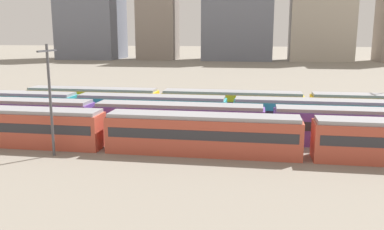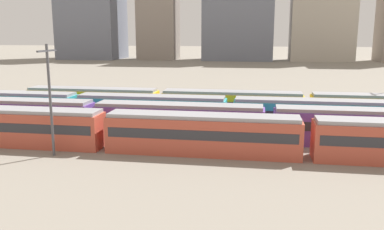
% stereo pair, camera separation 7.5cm
% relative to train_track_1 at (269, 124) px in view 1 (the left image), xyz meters
% --- Properties ---
extents(ground_plane, '(600.00, 600.00, 0.00)m').
position_rel_train_track_1_xyz_m(ground_plane, '(-25.42, 2.60, -1.90)').
color(ground_plane, gray).
extents(train_track_1, '(74.70, 3.06, 3.75)m').
position_rel_train_track_1_xyz_m(train_track_1, '(0.00, 0.00, 0.00)').
color(train_track_1, '#6B429E').
rests_on(train_track_1, ground_plane).
extents(train_track_2, '(93.60, 3.06, 3.75)m').
position_rel_train_track_1_xyz_m(train_track_2, '(5.06, 5.20, 0.00)').
color(train_track_2, teal).
rests_on(train_track_2, ground_plane).
extents(train_track_3, '(55.80, 3.06, 3.75)m').
position_rel_train_track_1_xyz_m(train_track_3, '(-4.54, 10.40, -0.00)').
color(train_track_3, yellow).
rests_on(train_track_3, ground_plane).
extents(catenary_pole_2, '(0.24, 3.20, 10.14)m').
position_rel_train_track_1_xyz_m(catenary_pole_2, '(-19.61, -7.97, 3.71)').
color(catenary_pole_2, '#4C4C51').
rests_on(catenary_pole_2, ground_plane).
extents(distant_building_0, '(24.93, 21.85, 47.29)m').
position_rel_train_track_1_xyz_m(distant_building_0, '(-72.96, 128.91, 21.74)').
color(distant_building_0, slate).
rests_on(distant_building_0, ground_plane).
extents(distant_building_1, '(15.90, 13.68, 42.68)m').
position_rel_train_track_1_xyz_m(distant_building_1, '(-43.51, 128.91, 19.44)').
color(distant_building_1, gray).
rests_on(distant_building_1, ground_plane).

